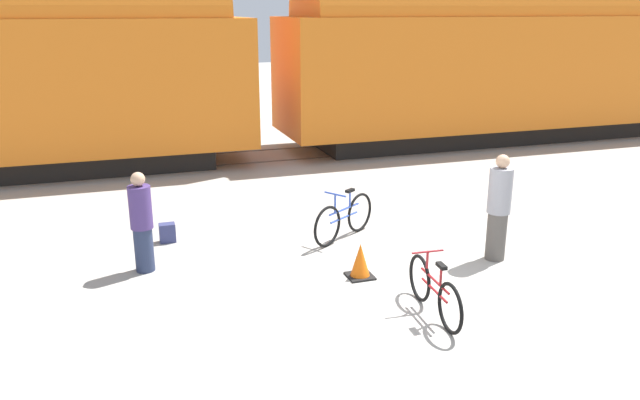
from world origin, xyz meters
TOP-DOWN VIEW (x-y plane):
  - ground_plane at (0.00, 0.00)m, footprint 80.00×80.00m
  - freight_train at (-0.00, 9.31)m, footprint 28.72×3.12m
  - rail_near at (0.00, 8.60)m, footprint 40.72×0.07m
  - rail_far at (0.00, 10.03)m, footprint 40.72×0.07m
  - bicycle_blue at (-0.25, 2.42)m, footprint 1.46×1.00m
  - bicycle_maroon at (-0.12, -0.72)m, footprint 0.46×1.64m
  - person_in_grey at (1.80, 0.74)m, footprint 0.38×0.38m
  - person_in_purple at (-3.75, 2.06)m, footprint 0.35×0.35m
  - backpack at (-3.30, 3.25)m, footprint 0.28×0.20m
  - traffic_cone at (-0.60, 0.76)m, footprint 0.40×0.40m

SIDE VIEW (x-z plane):
  - ground_plane at x=0.00m, z-range 0.00..0.00m
  - rail_near at x=0.00m, z-range 0.00..0.01m
  - rail_far at x=0.00m, z-range 0.00..0.01m
  - backpack at x=-3.30m, z-range 0.00..0.34m
  - traffic_cone at x=-0.60m, z-range -0.02..0.53m
  - bicycle_maroon at x=-0.12m, z-range -0.06..0.78m
  - bicycle_blue at x=-0.25m, z-range -0.07..0.85m
  - person_in_purple at x=-3.75m, z-range 0.00..1.61m
  - person_in_grey at x=1.80m, z-range 0.00..1.78m
  - freight_train at x=0.00m, z-range 0.11..5.35m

